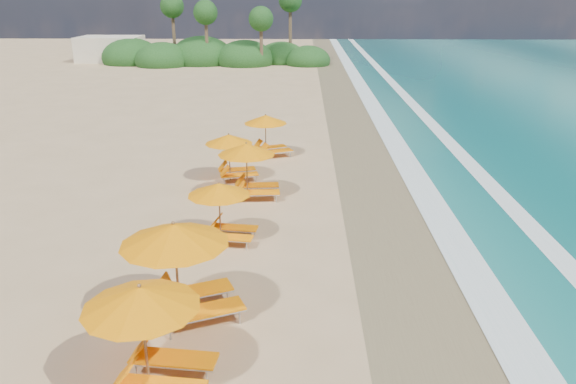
{
  "coord_description": "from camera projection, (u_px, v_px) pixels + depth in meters",
  "views": [
    {
      "loc": [
        0.49,
        -18.23,
        7.8
      ],
      "look_at": [
        0.0,
        0.0,
        1.2
      ],
      "focal_mm": 34.81,
      "sensor_mm": 36.0,
      "label": 1
    }
  ],
  "objects": [
    {
      "name": "wet_sand",
      "position": [
        401.0,
        225.0,
        19.7
      ],
      "size": [
        4.0,
        160.0,
        0.01
      ],
      "primitive_type": "cube",
      "color": "olive",
      "rests_on": "ground"
    },
    {
      "name": "station_1",
      "position": [
        185.0,
        264.0,
        13.62
      ],
      "size": [
        3.51,
        3.48,
        2.68
      ],
      "rotation": [
        0.0,
        0.0,
        0.42
      ],
      "color": "olive",
      "rests_on": "ground"
    },
    {
      "name": "station_3",
      "position": [
        251.0,
        167.0,
        21.92
      ],
      "size": [
        2.59,
        2.43,
        2.28
      ],
      "rotation": [
        0.0,
        0.0,
        0.09
      ],
      "color": "olive",
      "rests_on": "ground"
    },
    {
      "name": "beach_building",
      "position": [
        111.0,
        49.0,
        65.0
      ],
      "size": [
        7.0,
        5.0,
        2.8
      ],
      "primitive_type": "cube",
      "color": "beige",
      "rests_on": "ground"
    },
    {
      "name": "station_0",
      "position": [
        153.0,
        331.0,
        11.22
      ],
      "size": [
        2.75,
        2.59,
        2.41
      ],
      "rotation": [
        0.0,
        0.0,
        -0.1
      ],
      "color": "olive",
      "rests_on": "ground"
    },
    {
      "name": "ground",
      "position": [
        288.0,
        224.0,
        19.8
      ],
      "size": [
        160.0,
        160.0,
        0.0
      ],
      "primitive_type": "plane",
      "color": "tan",
      "rests_on": "ground"
    },
    {
      "name": "treeline",
      "position": [
        210.0,
        55.0,
        62.5
      ],
      "size": [
        25.8,
        8.8,
        9.74
      ],
      "color": "#163D14",
      "rests_on": "ground"
    },
    {
      "name": "station_2",
      "position": [
        224.0,
        208.0,
        18.07
      ],
      "size": [
        2.39,
        2.26,
        2.06
      ],
      "rotation": [
        0.0,
        0.0,
        -0.13
      ],
      "color": "olive",
      "rests_on": "ground"
    },
    {
      "name": "surf_foam",
      "position": [
        478.0,
        225.0,
        19.63
      ],
      "size": [
        4.0,
        160.0,
        0.01
      ],
      "color": "white",
      "rests_on": "ground"
    },
    {
      "name": "station_5",
      "position": [
        269.0,
        132.0,
        27.52
      ],
      "size": [
        2.81,
        2.78,
        2.15
      ],
      "rotation": [
        0.0,
        0.0,
        0.41
      ],
      "color": "olive",
      "rests_on": "ground"
    },
    {
      "name": "station_4",
      "position": [
        233.0,
        154.0,
        24.06
      ],
      "size": [
        2.58,
        2.49,
        2.09
      ],
      "rotation": [
        0.0,
        0.0,
        0.24
      ],
      "color": "olive",
      "rests_on": "ground"
    }
  ]
}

